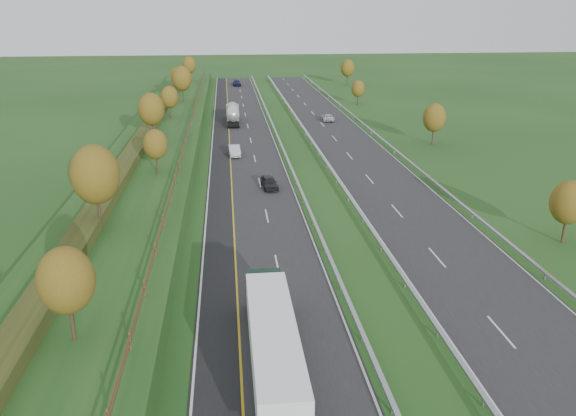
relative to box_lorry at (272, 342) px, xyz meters
name	(u,v)px	position (x,y,z in m)	size (l,w,h in m)	color
ground	(305,165)	(8.40, 47.04, -2.33)	(400.00, 400.00, 0.00)	#1D4518
near_carriageway	(246,157)	(0.40, 52.04, -2.31)	(10.50, 200.00, 0.04)	#232326
far_carriageway	(356,154)	(16.90, 52.04, -2.31)	(10.50, 200.00, 0.04)	#232326
hard_shoulder	(220,158)	(-3.35, 52.04, -2.31)	(3.00, 200.00, 0.04)	black
lane_markings	(289,156)	(6.80, 51.92, -2.28)	(26.75, 200.00, 0.01)	silver
embankment_left	(155,153)	(-12.60, 52.04, -1.33)	(12.00, 200.00, 2.00)	#1D4518
hedge_left	(140,143)	(-14.60, 52.04, 0.22)	(2.20, 180.00, 1.10)	#293515
fence_left	(186,141)	(-8.10, 51.63, 0.40)	(0.12, 189.06, 1.20)	#422B19
median_barrier_near	(284,152)	(6.10, 52.04, -1.72)	(0.32, 200.00, 0.71)	#93969B
median_barrier_far	(319,151)	(11.20, 52.04, -1.72)	(0.32, 200.00, 0.71)	#93969B
outer_barrier_far	(394,149)	(22.70, 52.04, -1.71)	(0.32, 200.00, 0.71)	#93969B
trees_left	(151,120)	(-12.24, 48.67, 4.04)	(6.64, 164.30, 7.66)	#2D2116
trees_far	(390,96)	(30.20, 81.26, 1.92)	(8.45, 118.60, 7.12)	#2D2116
box_lorry	(272,342)	(0.00, 0.00, 0.00)	(2.58, 16.28, 4.06)	black
road_tanker	(233,113)	(-0.99, 78.49, -0.47)	(2.40, 11.22, 3.46)	silver
car_dark_near	(269,182)	(2.66, 36.60, -1.57)	(1.71, 4.24, 1.44)	black
car_silver_mid	(234,150)	(-1.20, 53.15, -1.53)	(1.61, 4.61, 1.52)	#B6B8BC
car_small_far	(237,83)	(1.00, 133.12, -1.54)	(2.11, 5.20, 1.51)	#12153A
car_oncoming	(328,117)	(17.25, 78.50, -1.65)	(2.12, 4.59, 1.28)	silver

